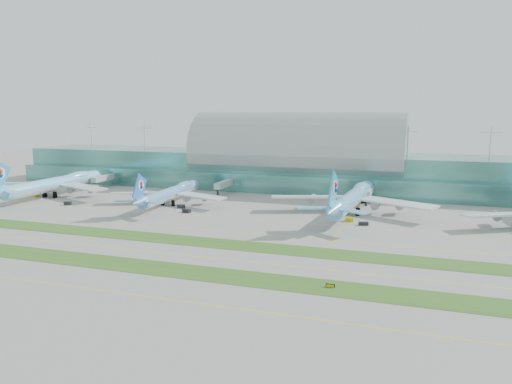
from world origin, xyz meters
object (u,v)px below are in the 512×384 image
(airliner_b, at_px, (171,192))
(airliner_c, at_px, (353,197))
(airliner_a, at_px, (56,183))
(taxiway_sign_east, at_px, (330,286))
(terminal, at_px, (297,163))

(airliner_b, bearing_deg, airliner_c, 2.65)
(airliner_a, distance_m, airliner_c, 152.14)
(airliner_a, xyz_separation_m, airliner_c, (151.99, 6.72, 0.06))
(airliner_b, relative_size, taxiway_sign_east, 28.79)
(terminal, relative_size, airliner_c, 4.15)
(taxiway_sign_east, bearing_deg, airliner_c, 93.42)
(airliner_b, bearing_deg, taxiway_sign_east, -46.06)
(airliner_a, distance_m, airliner_b, 67.68)
(terminal, distance_m, airliner_b, 82.21)
(terminal, height_order, taxiway_sign_east, terminal)
(airliner_b, distance_m, airliner_c, 84.67)
(terminal, xyz_separation_m, airliner_c, (40.17, -61.26, -7.28))
(airliner_b, relative_size, airliner_c, 0.82)
(airliner_c, height_order, taxiway_sign_east, airliner_c)
(terminal, relative_size, airliner_b, 5.07)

